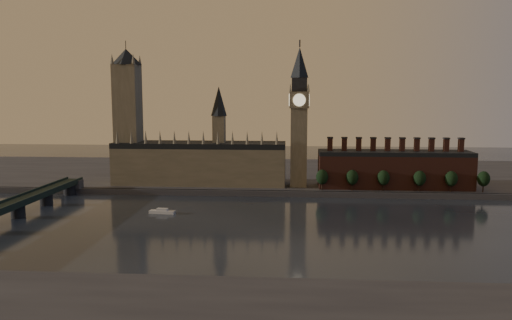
% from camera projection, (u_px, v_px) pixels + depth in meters
% --- Properties ---
extents(ground, '(900.00, 900.00, 0.00)m').
position_uv_depth(ground, '(282.00, 230.00, 264.79)').
color(ground, black).
rests_on(ground, ground).
extents(north_bank, '(900.00, 182.00, 4.00)m').
position_uv_depth(north_bank, '(286.00, 174.00, 440.67)').
color(north_bank, '#47474C').
rests_on(north_bank, ground).
extents(palace_of_westminster, '(130.00, 30.30, 74.00)m').
position_uv_depth(palace_of_westminster, '(201.00, 161.00, 380.26)').
color(palace_of_westminster, '#7C7158').
rests_on(palace_of_westminster, north_bank).
extents(victoria_tower, '(24.00, 24.00, 108.00)m').
position_uv_depth(victoria_tower, '(128.00, 112.00, 379.48)').
color(victoria_tower, '#7C7158').
rests_on(victoria_tower, north_bank).
extents(big_ben, '(15.00, 15.00, 107.00)m').
position_uv_depth(big_ben, '(299.00, 115.00, 365.63)').
color(big_ben, '#7C7158').
rests_on(big_ben, north_bank).
extents(chimney_block, '(110.00, 25.00, 37.00)m').
position_uv_depth(chimney_block, '(394.00, 169.00, 365.67)').
color(chimney_block, '#5C2C23').
rests_on(chimney_block, north_bank).
extents(embankment_tree_0, '(8.60, 8.60, 14.88)m').
position_uv_depth(embankment_tree_0, '(322.00, 177.00, 355.41)').
color(embankment_tree_0, black).
rests_on(embankment_tree_0, north_bank).
extents(embankment_tree_1, '(8.60, 8.60, 14.88)m').
position_uv_depth(embankment_tree_1, '(352.00, 177.00, 353.91)').
color(embankment_tree_1, black).
rests_on(embankment_tree_1, north_bank).
extents(embankment_tree_2, '(8.60, 8.60, 14.88)m').
position_uv_depth(embankment_tree_2, '(383.00, 178.00, 352.06)').
color(embankment_tree_2, black).
rests_on(embankment_tree_2, north_bank).
extents(embankment_tree_3, '(8.60, 8.60, 14.88)m').
position_uv_depth(embankment_tree_3, '(420.00, 178.00, 350.04)').
color(embankment_tree_3, black).
rests_on(embankment_tree_3, north_bank).
extents(embankment_tree_4, '(8.60, 8.60, 14.88)m').
position_uv_depth(embankment_tree_4, '(451.00, 179.00, 348.31)').
color(embankment_tree_4, black).
rests_on(embankment_tree_4, north_bank).
extents(embankment_tree_5, '(8.60, 8.60, 14.88)m').
position_uv_depth(embankment_tree_5, '(484.00, 179.00, 347.62)').
color(embankment_tree_5, black).
rests_on(embankment_tree_5, north_bank).
extents(river_boat, '(15.95, 5.87, 3.12)m').
position_uv_depth(river_boat, '(162.00, 211.00, 302.93)').
color(river_boat, '#BEBEBE').
rests_on(river_boat, ground).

